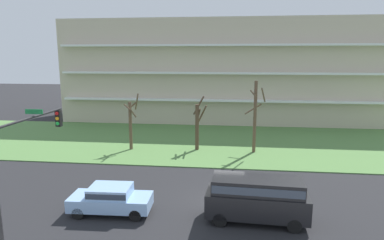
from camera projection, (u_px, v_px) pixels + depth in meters
name	position (u px, v px, depth m)	size (l,w,h in m)	color
ground	(221.00, 203.00, 19.57)	(160.00, 160.00, 0.00)	#232326
grass_lawn_strip	(225.00, 142.00, 33.23)	(80.00, 16.00, 0.08)	#547F42
apartment_building	(228.00, 71.00, 45.69)	(42.54, 13.01, 13.08)	beige
tree_far_left	(131.00, 122.00, 30.19)	(1.44, 1.53, 5.28)	brown
tree_left	(198.00, 124.00, 30.16)	(1.37, 1.10, 4.99)	#4C3828
tree_center	(255.00, 115.00, 29.13)	(1.82, 1.83, 6.43)	brown
sedan_blue_near_left	(111.00, 198.00, 18.13)	(4.46, 1.96, 1.57)	#8CB2E0
van_black_center_left	(257.00, 196.00, 17.15)	(5.30, 2.28, 2.36)	black
traffic_signal_mast	(23.00, 152.00, 15.32)	(0.90, 5.75, 6.01)	black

